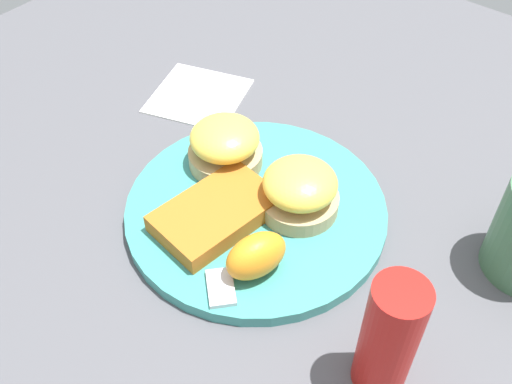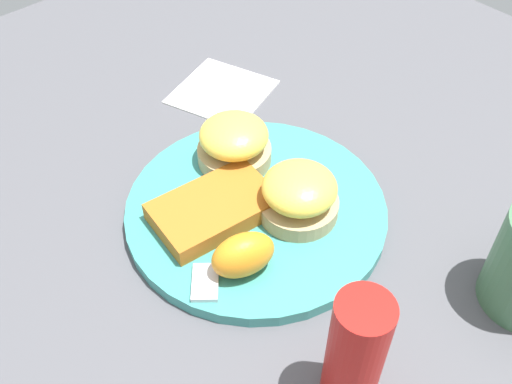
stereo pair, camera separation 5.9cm
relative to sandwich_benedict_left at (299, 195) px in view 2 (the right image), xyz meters
name	(u,v)px [view 2 (the right image)]	position (x,y,z in m)	size (l,w,h in m)	color
ground_plane	(256,215)	(-0.02, 0.04, -0.04)	(1.10, 1.10, 0.00)	#4C4C51
plate	(256,210)	(-0.02, 0.04, -0.03)	(0.27, 0.27, 0.01)	teal
sandwich_benedict_left	(299,195)	(0.00, 0.00, 0.00)	(0.08, 0.08, 0.05)	tan
sandwich_benedict_right	(234,142)	(0.00, 0.10, 0.00)	(0.08, 0.08, 0.05)	tan
hashbrown_patty	(214,208)	(-0.06, 0.05, -0.02)	(0.12, 0.07, 0.02)	#AD611E
orange_wedge	(243,255)	(-0.09, -0.02, 0.00)	(0.06, 0.04, 0.04)	orange
fork	(208,229)	(-0.08, 0.04, -0.02)	(0.14, 0.16, 0.00)	silver
napkin	(222,91)	(0.08, 0.22, -0.04)	(0.11, 0.11, 0.00)	white
condiment_bottle	(355,353)	(-0.10, -0.16, 0.02)	(0.04, 0.04, 0.12)	#B21914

